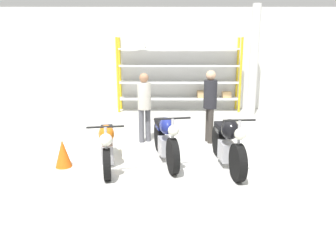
{
  "coord_description": "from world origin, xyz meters",
  "views": [
    {
      "loc": [
        0.0,
        -6.16,
        2.35
      ],
      "look_at": [
        0.0,
        0.4,
        0.7
      ],
      "focal_mm": 35.0,
      "sensor_mm": 36.0,
      "label": 1
    }
  ],
  "objects_px": {
    "motorcycle_orange": "(107,145)",
    "motorcycle_black": "(228,143)",
    "motorcycle_blue": "(165,139)",
    "traffic_cone": "(63,153)",
    "shelving_rack": "(180,75)",
    "person_near_rack": "(144,102)",
    "person_browsing": "(210,100)"
  },
  "relations": [
    {
      "from": "person_browsing",
      "to": "person_near_rack",
      "type": "xyz_separation_m",
      "value": [
        -1.58,
        0.04,
        -0.04
      ]
    },
    {
      "from": "shelving_rack",
      "to": "person_near_rack",
      "type": "relative_size",
      "value": 2.58
    },
    {
      "from": "motorcycle_blue",
      "to": "motorcycle_black",
      "type": "height_order",
      "value": "motorcycle_black"
    },
    {
      "from": "motorcycle_black",
      "to": "motorcycle_blue",
      "type": "bearing_deg",
      "value": -109.99
    },
    {
      "from": "motorcycle_black",
      "to": "person_browsing",
      "type": "bearing_deg",
      "value": 179.69
    },
    {
      "from": "motorcycle_black",
      "to": "motorcycle_orange",
      "type": "bearing_deg",
      "value": -96.76
    },
    {
      "from": "shelving_rack",
      "to": "motorcycle_black",
      "type": "distance_m",
      "value": 5.74
    },
    {
      "from": "motorcycle_blue",
      "to": "person_near_rack",
      "type": "xyz_separation_m",
      "value": [
        -0.52,
        1.4,
        0.51
      ]
    },
    {
      "from": "shelving_rack",
      "to": "motorcycle_blue",
      "type": "distance_m",
      "value": 5.4
    },
    {
      "from": "shelving_rack",
      "to": "motorcycle_blue",
      "type": "xyz_separation_m",
      "value": [
        -0.47,
        -5.32,
        -0.82
      ]
    },
    {
      "from": "shelving_rack",
      "to": "person_near_rack",
      "type": "xyz_separation_m",
      "value": [
        -0.99,
        -3.92,
        -0.3
      ]
    },
    {
      "from": "motorcycle_blue",
      "to": "traffic_cone",
      "type": "distance_m",
      "value": 2.04
    },
    {
      "from": "motorcycle_orange",
      "to": "person_near_rack",
      "type": "bearing_deg",
      "value": 149.55
    },
    {
      "from": "motorcycle_blue",
      "to": "person_near_rack",
      "type": "bearing_deg",
      "value": -171.65
    },
    {
      "from": "motorcycle_blue",
      "to": "person_browsing",
      "type": "bearing_deg",
      "value": 130.14
    },
    {
      "from": "motorcycle_blue",
      "to": "traffic_cone",
      "type": "height_order",
      "value": "motorcycle_blue"
    },
    {
      "from": "shelving_rack",
      "to": "person_browsing",
      "type": "xyz_separation_m",
      "value": [
        0.59,
        -3.95,
        -0.26
      ]
    },
    {
      "from": "motorcycle_orange",
      "to": "traffic_cone",
      "type": "distance_m",
      "value": 0.87
    },
    {
      "from": "shelving_rack",
      "to": "motorcycle_orange",
      "type": "bearing_deg",
      "value": -106.11
    },
    {
      "from": "motorcycle_black",
      "to": "traffic_cone",
      "type": "height_order",
      "value": "motorcycle_black"
    },
    {
      "from": "motorcycle_blue",
      "to": "person_browsing",
      "type": "distance_m",
      "value": 1.81
    },
    {
      "from": "shelving_rack",
      "to": "motorcycle_orange",
      "type": "height_order",
      "value": "shelving_rack"
    },
    {
      "from": "traffic_cone",
      "to": "person_browsing",
      "type": "bearing_deg",
      "value": 28.76
    },
    {
      "from": "person_near_rack",
      "to": "motorcycle_black",
      "type": "bearing_deg",
      "value": -166.58
    },
    {
      "from": "motorcycle_black",
      "to": "traffic_cone",
      "type": "relative_size",
      "value": 3.74
    },
    {
      "from": "person_browsing",
      "to": "person_near_rack",
      "type": "height_order",
      "value": "person_browsing"
    },
    {
      "from": "motorcycle_orange",
      "to": "motorcycle_black",
      "type": "bearing_deg",
      "value": 78.8
    },
    {
      "from": "traffic_cone",
      "to": "motorcycle_blue",
      "type": "bearing_deg",
      "value": 9.0
    },
    {
      "from": "shelving_rack",
      "to": "motorcycle_orange",
      "type": "distance_m",
      "value": 5.87
    },
    {
      "from": "motorcycle_orange",
      "to": "motorcycle_blue",
      "type": "distance_m",
      "value": 1.17
    },
    {
      "from": "person_near_rack",
      "to": "traffic_cone",
      "type": "bearing_deg",
      "value": 107.43
    },
    {
      "from": "shelving_rack",
      "to": "person_near_rack",
      "type": "height_order",
      "value": "shelving_rack"
    }
  ]
}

